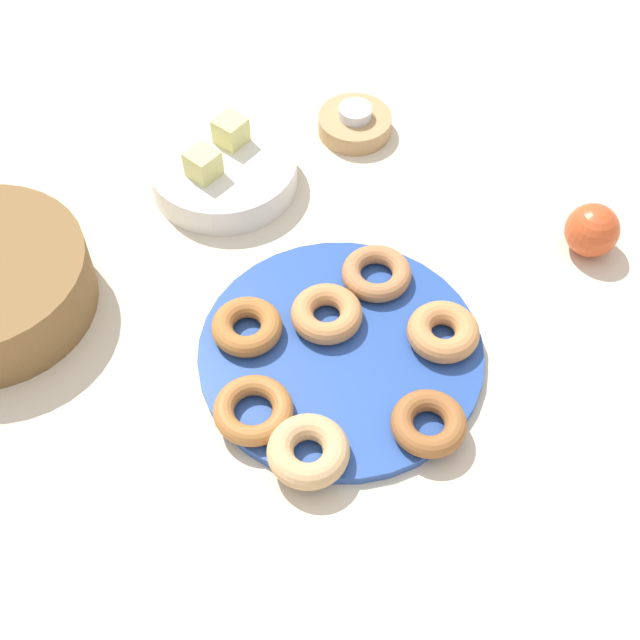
{
  "coord_description": "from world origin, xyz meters",
  "views": [
    {
      "loc": [
        -0.46,
        -0.34,
        0.83
      ],
      "look_at": [
        0.0,
        0.03,
        0.04
      ],
      "focal_mm": 49.77,
      "sensor_mm": 36.0,
      "label": 1
    }
  ],
  "objects_px": {
    "donut_plate": "(341,353)",
    "apple": "(592,230)",
    "donut_3": "(327,314)",
    "donut_5": "(429,423)",
    "tealight": "(355,112)",
    "melon_chunk_left": "(203,164)",
    "donut_4": "(308,451)",
    "donut_2": "(376,273)",
    "donut_6": "(443,332)",
    "donut_1": "(253,410)",
    "melon_chunk_right": "(231,131)",
    "candle_holder": "(355,124)",
    "fruit_bowl": "(224,172)",
    "donut_0": "(247,327)"
  },
  "relations": [
    {
      "from": "donut_plate",
      "to": "apple",
      "type": "xyz_separation_m",
      "value": [
        0.32,
        -0.14,
        0.03
      ]
    },
    {
      "from": "donut_3",
      "to": "donut_5",
      "type": "height_order",
      "value": "donut_3"
    },
    {
      "from": "tealight",
      "to": "melon_chunk_left",
      "type": "xyz_separation_m",
      "value": [
        -0.22,
        0.07,
        0.02
      ]
    },
    {
      "from": "donut_3",
      "to": "donut_4",
      "type": "height_order",
      "value": "donut_4"
    },
    {
      "from": "donut_5",
      "to": "melon_chunk_left",
      "type": "bearing_deg",
      "value": 75.11
    },
    {
      "from": "donut_2",
      "to": "donut_3",
      "type": "height_order",
      "value": "donut_3"
    },
    {
      "from": "donut_5",
      "to": "apple",
      "type": "height_order",
      "value": "apple"
    },
    {
      "from": "donut_2",
      "to": "apple",
      "type": "relative_size",
      "value": 1.25
    },
    {
      "from": "donut_6",
      "to": "donut_2",
      "type": "bearing_deg",
      "value": 78.0
    },
    {
      "from": "donut_3",
      "to": "donut_6",
      "type": "relative_size",
      "value": 1.01
    },
    {
      "from": "donut_plate",
      "to": "donut_5",
      "type": "height_order",
      "value": "donut_5"
    },
    {
      "from": "melon_chunk_left",
      "to": "apple",
      "type": "distance_m",
      "value": 0.49
    },
    {
      "from": "donut_1",
      "to": "donut_3",
      "type": "relative_size",
      "value": 1.03
    },
    {
      "from": "donut_4",
      "to": "donut_6",
      "type": "bearing_deg",
      "value": -6.13
    },
    {
      "from": "melon_chunk_right",
      "to": "donut_6",
      "type": "bearing_deg",
      "value": -100.82
    },
    {
      "from": "donut_1",
      "to": "candle_holder",
      "type": "height_order",
      "value": "donut_1"
    },
    {
      "from": "donut_6",
      "to": "melon_chunk_right",
      "type": "xyz_separation_m",
      "value": [
        0.07,
        0.38,
        0.03
      ]
    },
    {
      "from": "donut_3",
      "to": "melon_chunk_right",
      "type": "distance_m",
      "value": 0.3
    },
    {
      "from": "donut_plate",
      "to": "donut_5",
      "type": "relative_size",
      "value": 4.01
    },
    {
      "from": "donut_plate",
      "to": "candle_holder",
      "type": "height_order",
      "value": "candle_holder"
    },
    {
      "from": "donut_plate",
      "to": "donut_5",
      "type": "xyz_separation_m",
      "value": [
        -0.02,
        -0.13,
        0.02
      ]
    },
    {
      "from": "donut_5",
      "to": "donut_1",
      "type": "bearing_deg",
      "value": 123.68
    },
    {
      "from": "donut_2",
      "to": "melon_chunk_right",
      "type": "xyz_separation_m",
      "value": [
        0.05,
        0.27,
        0.04
      ]
    },
    {
      "from": "donut_5",
      "to": "donut_2",
      "type": "bearing_deg",
      "value": 51.66
    },
    {
      "from": "melon_chunk_left",
      "to": "donut_plate",
      "type": "bearing_deg",
      "value": -107.13
    },
    {
      "from": "fruit_bowl",
      "to": "donut_4",
      "type": "bearing_deg",
      "value": -125.88
    },
    {
      "from": "donut_5",
      "to": "fruit_bowl",
      "type": "bearing_deg",
      "value": 70.96
    },
    {
      "from": "donut_0",
      "to": "melon_chunk_right",
      "type": "xyz_separation_m",
      "value": [
        0.21,
        0.21,
        0.03
      ]
    },
    {
      "from": "donut_1",
      "to": "tealight",
      "type": "xyz_separation_m",
      "value": [
        0.44,
        0.2,
        0.01
      ]
    },
    {
      "from": "tealight",
      "to": "melon_chunk_right",
      "type": "distance_m",
      "value": 0.18
    },
    {
      "from": "donut_0",
      "to": "donut_3",
      "type": "distance_m",
      "value": 0.09
    },
    {
      "from": "donut_plate",
      "to": "apple",
      "type": "bearing_deg",
      "value": -23.4
    },
    {
      "from": "donut_2",
      "to": "melon_chunk_right",
      "type": "height_order",
      "value": "melon_chunk_right"
    },
    {
      "from": "donut_6",
      "to": "melon_chunk_left",
      "type": "height_order",
      "value": "melon_chunk_left"
    },
    {
      "from": "candle_holder",
      "to": "fruit_bowl",
      "type": "bearing_deg",
      "value": 159.02
    },
    {
      "from": "donut_0",
      "to": "tealight",
      "type": "distance_m",
      "value": 0.38
    },
    {
      "from": "donut_2",
      "to": "donut_6",
      "type": "xyz_separation_m",
      "value": [
        -0.02,
        -0.11,
        0.0
      ]
    },
    {
      "from": "donut_5",
      "to": "melon_chunk_left",
      "type": "relative_size",
      "value": 2.23
    },
    {
      "from": "candle_holder",
      "to": "melon_chunk_right",
      "type": "bearing_deg",
      "value": 150.72
    },
    {
      "from": "donut_1",
      "to": "donut_2",
      "type": "relative_size",
      "value": 1.03
    },
    {
      "from": "donut_6",
      "to": "apple",
      "type": "bearing_deg",
      "value": -13.68
    },
    {
      "from": "donut_2",
      "to": "donut_6",
      "type": "height_order",
      "value": "donut_6"
    },
    {
      "from": "donut_5",
      "to": "donut_6",
      "type": "distance_m",
      "value": 0.12
    },
    {
      "from": "donut_6",
      "to": "tealight",
      "type": "height_order",
      "value": "tealight"
    },
    {
      "from": "donut_1",
      "to": "candle_holder",
      "type": "bearing_deg",
      "value": 24.47
    },
    {
      "from": "candle_holder",
      "to": "melon_chunk_left",
      "type": "distance_m",
      "value": 0.24
    },
    {
      "from": "donut_3",
      "to": "melon_chunk_left",
      "type": "relative_size",
      "value": 2.3
    },
    {
      "from": "donut_1",
      "to": "donut_plate",
      "type": "bearing_deg",
      "value": -8.65
    },
    {
      "from": "donut_2",
      "to": "candle_holder",
      "type": "height_order",
      "value": "donut_2"
    },
    {
      "from": "donut_2",
      "to": "donut_3",
      "type": "xyz_separation_m",
      "value": [
        -0.08,
        0.01,
        0.0
      ]
    }
  ]
}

